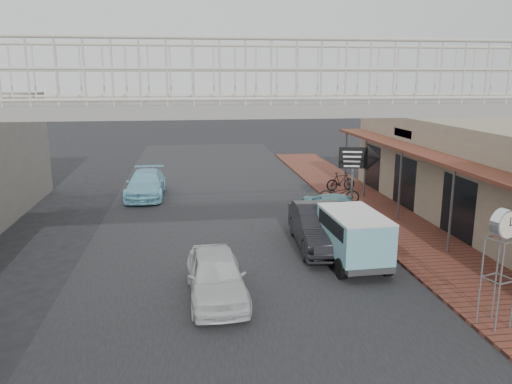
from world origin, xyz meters
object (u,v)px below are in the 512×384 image
object	(u,v)px
white_hatchback	(216,275)
dark_sedan	(319,227)
street_clock	(504,230)
motorcycle_near	(339,193)
motorcycle_far	(341,181)
angkot_curb	(332,208)
angkot_far	(146,184)
angkot_van	(352,231)
arrow_sign	(371,159)

from	to	relation	value
white_hatchback	dark_sedan	bearing A→B (deg)	41.18
dark_sedan	street_clock	distance (m)	6.83
motorcycle_near	motorcycle_far	size ratio (longest dim) A/B	1.17
angkot_curb	street_clock	distance (m)	9.23
motorcycle_far	angkot_curb	bearing A→B (deg)	150.18
angkot_far	angkot_curb	bearing A→B (deg)	-34.78
street_clock	motorcycle_near	bearing A→B (deg)	72.92
dark_sedan	angkot_van	size ratio (longest dim) A/B	1.27
street_clock	dark_sedan	bearing A→B (deg)	94.66
angkot_curb	motorcycle_far	bearing A→B (deg)	-105.56
angkot_curb	angkot_far	bearing A→B (deg)	-30.93
street_clock	white_hatchback	bearing A→B (deg)	139.84
motorcycle_far	arrow_sign	bearing A→B (deg)	167.54
dark_sedan	motorcycle_near	bearing A→B (deg)	69.87
angkot_far	motorcycle_far	bearing A→B (deg)	-0.99
angkot_curb	arrow_sign	xyz separation A→B (m)	(1.70, 0.48, 1.88)
angkot_curb	motorcycle_far	distance (m)	5.61
street_clock	motorcycle_far	bearing A→B (deg)	69.29
dark_sedan	street_clock	xyz separation A→B (m)	(2.53, -6.12, 1.68)
white_hatchback	arrow_sign	bearing A→B (deg)	43.31
motorcycle_far	street_clock	size ratio (longest dim) A/B	0.56
angkot_van	white_hatchback	bearing A→B (deg)	-158.07
angkot_far	motorcycle_near	xyz separation A→B (m)	(8.85, -2.95, -0.05)
motorcycle_near	white_hatchback	bearing A→B (deg)	157.61
angkot_curb	motorcycle_near	world-z (taller)	angkot_curb
angkot_curb	angkot_far	xyz separation A→B (m)	(-7.75, 5.62, 0.02)
white_hatchback	motorcycle_far	world-z (taller)	white_hatchback
angkot_van	street_clock	size ratio (longest dim) A/B	1.26
dark_sedan	street_clock	bearing A→B (deg)	-64.32
arrow_sign	angkot_curb	bearing A→B (deg)	-151.72
white_hatchback	motorcycle_near	bearing A→B (deg)	53.63
dark_sedan	white_hatchback	bearing A→B (deg)	-133.21
angkot_curb	arrow_sign	distance (m)	2.58
white_hatchback	angkot_far	xyz separation A→B (m)	(-2.74, 12.01, 0.01)
white_hatchback	motorcycle_far	xyz separation A→B (m)	(6.99, 11.64, -0.06)
angkot_van	angkot_far	bearing A→B (deg)	122.84
angkot_van	motorcycle_near	world-z (taller)	angkot_van
motorcycle_far	arrow_sign	size ratio (longest dim) A/B	0.53
dark_sedan	arrow_sign	xyz separation A→B (m)	(2.99, 3.33, 1.75)
angkot_van	arrow_sign	bearing A→B (deg)	61.97
dark_sedan	motorcycle_near	size ratio (longest dim) A/B	2.44
angkot_far	motorcycle_far	distance (m)	9.73
white_hatchback	angkot_van	size ratio (longest dim) A/B	1.05
angkot_far	street_clock	size ratio (longest dim) A/B	1.56
motorcycle_near	street_clock	xyz separation A→B (m)	(0.14, -11.64, 1.84)
white_hatchback	motorcycle_far	size ratio (longest dim) A/B	2.35
dark_sedan	arrow_sign	world-z (taller)	arrow_sign
white_hatchback	motorcycle_near	xyz separation A→B (m)	(6.12, 9.06, -0.05)
white_hatchback	angkot_far	bearing A→B (deg)	100.47
angkot_far	arrow_sign	world-z (taller)	arrow_sign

